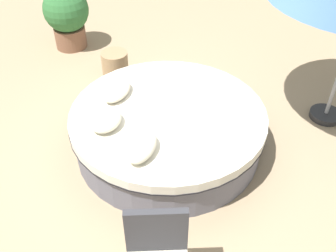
{
  "coord_description": "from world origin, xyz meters",
  "views": [
    {
      "loc": [
        3.47,
        1.21,
        3.43
      ],
      "look_at": [
        0.0,
        0.0,
        0.34
      ],
      "focal_mm": 41.42,
      "sensor_mm": 36.0,
      "label": 1
    }
  ],
  "objects_px": {
    "throw_pillow_2": "(142,147)",
    "side_table": "(115,66)",
    "throw_pillow_0": "(117,91)",
    "planter": "(67,15)",
    "round_bed": "(168,129)",
    "throw_pillow_1": "(105,120)"
  },
  "relations": [
    {
      "from": "round_bed",
      "to": "throw_pillow_2",
      "type": "relative_size",
      "value": 4.75
    },
    {
      "from": "throw_pillow_2",
      "to": "side_table",
      "type": "distance_m",
      "value": 2.39
    },
    {
      "from": "round_bed",
      "to": "planter",
      "type": "height_order",
      "value": "planter"
    },
    {
      "from": "round_bed",
      "to": "planter",
      "type": "xyz_separation_m",
      "value": [
        -1.94,
        -2.52,
        0.31
      ]
    },
    {
      "from": "round_bed",
      "to": "side_table",
      "type": "height_order",
      "value": "round_bed"
    },
    {
      "from": "round_bed",
      "to": "throw_pillow_2",
      "type": "bearing_deg",
      "value": -1.98
    },
    {
      "from": "round_bed",
      "to": "throw_pillow_1",
      "type": "relative_size",
      "value": 5.56
    },
    {
      "from": "throw_pillow_1",
      "to": "throw_pillow_2",
      "type": "xyz_separation_m",
      "value": [
        0.28,
        0.56,
        -0.0
      ]
    },
    {
      "from": "throw_pillow_0",
      "to": "throw_pillow_2",
      "type": "xyz_separation_m",
      "value": [
        0.87,
        0.69,
        0.01
      ]
    },
    {
      "from": "throw_pillow_0",
      "to": "round_bed",
      "type": "bearing_deg",
      "value": 81.19
    },
    {
      "from": "round_bed",
      "to": "throw_pillow_0",
      "type": "bearing_deg",
      "value": -98.81
    },
    {
      "from": "throw_pillow_0",
      "to": "throw_pillow_2",
      "type": "distance_m",
      "value": 1.12
    },
    {
      "from": "throw_pillow_2",
      "to": "throw_pillow_0",
      "type": "bearing_deg",
      "value": -141.48
    },
    {
      "from": "throw_pillow_1",
      "to": "side_table",
      "type": "distance_m",
      "value": 1.89
    },
    {
      "from": "throw_pillow_0",
      "to": "planter",
      "type": "xyz_separation_m",
      "value": [
        -1.83,
        -1.8,
        -0.03
      ]
    },
    {
      "from": "side_table",
      "to": "throw_pillow_1",
      "type": "bearing_deg",
      "value": 22.85
    },
    {
      "from": "planter",
      "to": "side_table",
      "type": "height_order",
      "value": "planter"
    },
    {
      "from": "throw_pillow_0",
      "to": "planter",
      "type": "distance_m",
      "value": 2.57
    },
    {
      "from": "round_bed",
      "to": "throw_pillow_1",
      "type": "height_order",
      "value": "throw_pillow_1"
    },
    {
      "from": "throw_pillow_2",
      "to": "side_table",
      "type": "xyz_separation_m",
      "value": [
        -1.98,
        -1.28,
        -0.41
      ]
    },
    {
      "from": "throw_pillow_2",
      "to": "side_table",
      "type": "height_order",
      "value": "throw_pillow_2"
    },
    {
      "from": "round_bed",
      "to": "throw_pillow_1",
      "type": "distance_m",
      "value": 0.84
    }
  ]
}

